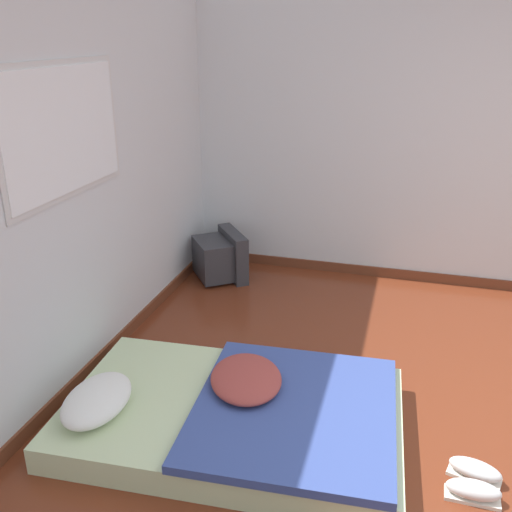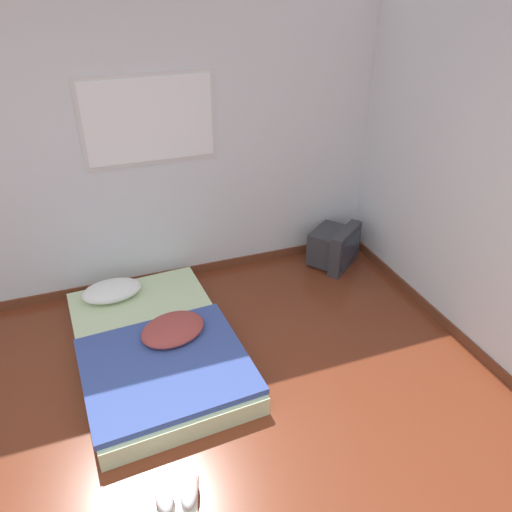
% 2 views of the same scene
% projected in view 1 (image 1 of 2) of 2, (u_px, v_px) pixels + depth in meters
% --- Properties ---
extents(wall_back, '(7.47, 0.08, 2.60)m').
position_uv_depth(wall_back, '(22.00, 201.00, 3.00)').
color(wall_back, silver).
rests_on(wall_back, ground_plane).
extents(mattress_bed, '(1.29, 1.95, 0.30)m').
position_uv_depth(mattress_bed, '(235.00, 413.00, 3.23)').
color(mattress_bed, beige).
rests_on(mattress_bed, ground_plane).
extents(crt_tv, '(0.61, 0.60, 0.43)m').
position_uv_depth(crt_tv, '(221.00, 257.00, 5.19)').
color(crt_tv, '#333338').
rests_on(crt_tv, ground_plane).
extents(sneaker_pair, '(0.29, 0.29, 0.10)m').
position_uv_depth(sneaker_pair, '(474.00, 480.00, 2.83)').
color(sneaker_pair, silver).
rests_on(sneaker_pair, ground_plane).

